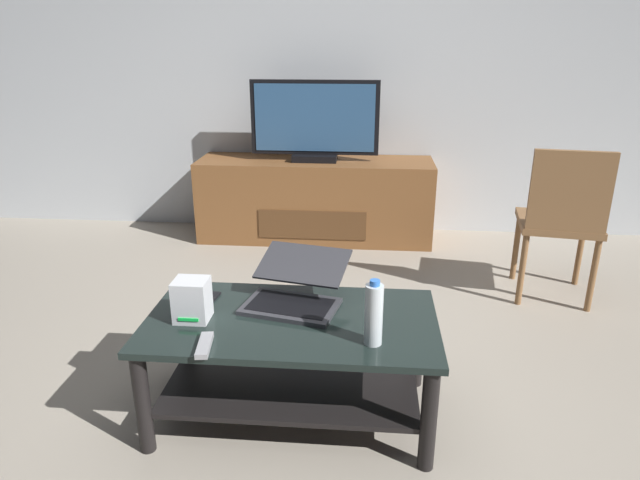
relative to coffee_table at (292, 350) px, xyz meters
name	(u,v)px	position (x,y,z in m)	size (l,w,h in m)	color
ground_plane	(321,414)	(0.12, 0.00, -0.31)	(7.68, 7.68, 0.00)	#9E9384
back_wall	(349,49)	(0.12, 2.51, 1.09)	(6.40, 0.12, 2.80)	silver
coffee_table	(292,350)	(0.00, 0.00, 0.00)	(1.14, 0.62, 0.44)	black
media_cabinet	(315,199)	(-0.12, 2.19, 0.00)	(1.77, 0.51, 0.61)	brown
television	(315,123)	(-0.12, 2.17, 0.59)	(0.94, 0.20, 0.59)	black
dining_chair	(562,217)	(1.39, 1.21, 0.21)	(0.50, 0.50, 0.92)	brown
laptop	(296,289)	(0.00, 0.15, 0.20)	(0.45, 0.47, 0.18)	#333338
router_box	(192,300)	(-0.38, -0.03, 0.22)	(0.13, 0.12, 0.17)	silver
water_bottle_near	(374,314)	(0.32, -0.16, 0.26)	(0.07, 0.07, 0.25)	silver
cell_phone	(207,299)	(-0.37, 0.13, 0.14)	(0.07, 0.14, 0.01)	black
tv_remote	(204,345)	(-0.28, -0.24, 0.15)	(0.04, 0.16, 0.02)	#99999E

